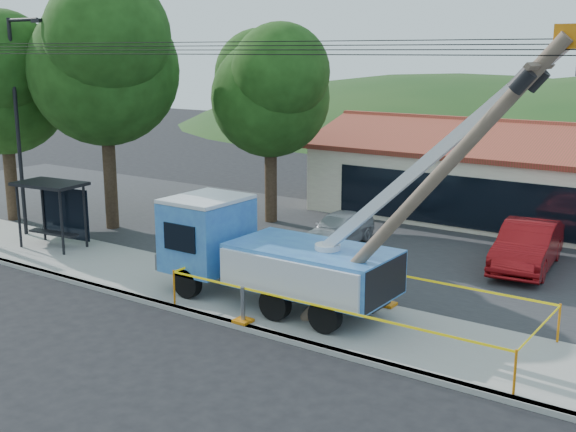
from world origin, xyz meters
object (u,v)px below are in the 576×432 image
(bus_shelter, at_px, (54,199))
(car_red, at_px, (525,271))
(leaning_pole, at_px, (430,185))
(utility_truck, at_px, (270,252))
(car_silver, at_px, (339,247))

(bus_shelter, bearing_deg, car_red, 18.93)
(leaning_pole, distance_m, car_red, 9.88)
(utility_truck, xyz_separation_m, bus_shelter, (-10.84, 0.49, 0.29))
(leaning_pole, bearing_deg, utility_truck, 174.15)
(bus_shelter, bearing_deg, car_silver, 30.10)
(utility_truck, bearing_deg, leaning_pole, -5.85)
(leaning_pole, bearing_deg, bus_shelter, 176.32)
(leaning_pole, height_order, car_silver, leaning_pole)
(utility_truck, distance_m, car_red, 9.98)
(car_silver, relative_size, car_red, 0.78)
(utility_truck, height_order, bus_shelter, utility_truck)
(bus_shelter, xyz_separation_m, car_silver, (8.98, 6.72, -2.06))
(car_red, bearing_deg, bus_shelter, -160.68)
(car_silver, height_order, car_red, car_red)
(leaning_pole, distance_m, car_silver, 11.50)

